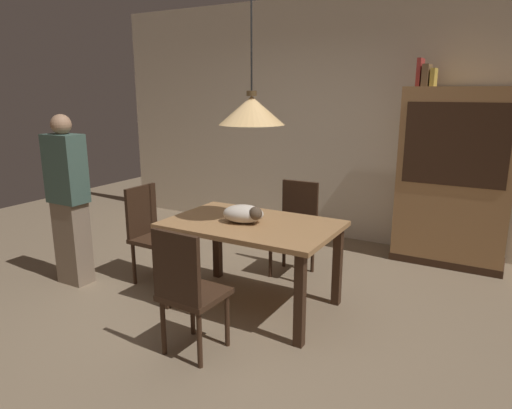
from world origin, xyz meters
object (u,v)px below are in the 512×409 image
at_px(chair_near_front, 187,287).
at_px(pendant_lamp, 252,110).
at_px(chair_far_back, 296,224).
at_px(book_brown_thick, 427,75).
at_px(cat_sleeping, 244,214).
at_px(hutch_bookcase, 454,182).
at_px(dining_table, 252,234).
at_px(book_yellow_short, 434,77).
at_px(book_red_tall, 420,72).
at_px(person_standing, 69,201).
at_px(chair_left_side, 150,230).

distance_m(chair_near_front, pendant_lamp, 1.45).
relative_size(chair_far_back, pendant_lamp, 0.72).
bearing_deg(chair_far_back, book_brown_thick, 47.83).
xyz_separation_m(cat_sleeping, hutch_bookcase, (1.36, 1.97, 0.06)).
xyz_separation_m(chair_near_front, pendant_lamp, (0.00, 0.88, 1.15)).
xyz_separation_m(dining_table, book_brown_thick, (0.95, 1.93, 1.31)).
bearing_deg(book_yellow_short, book_red_tall, 180.00).
height_order(book_red_tall, person_standing, book_red_tall).
bearing_deg(book_brown_thick, dining_table, -116.22).
relative_size(chair_left_side, pendant_lamp, 0.72).
height_order(chair_left_side, book_red_tall, book_red_tall).
xyz_separation_m(chair_left_side, book_brown_thick, (2.08, 1.93, 1.45)).
bearing_deg(hutch_bookcase, dining_table, -124.26).
bearing_deg(book_red_tall, chair_left_side, -136.21).
relative_size(chair_near_front, hutch_bookcase, 0.50).
height_order(chair_near_front, chair_far_back, same).
height_order(book_brown_thick, book_yellow_short, book_brown_thick).
distance_m(pendant_lamp, book_yellow_short, 2.20).
height_order(cat_sleeping, book_red_tall, book_red_tall).
distance_m(chair_far_back, hutch_bookcase, 1.72).
height_order(chair_near_front, hutch_bookcase, hutch_bookcase).
relative_size(dining_table, cat_sleeping, 3.46).
height_order(cat_sleeping, book_yellow_short, book_yellow_short).
xyz_separation_m(chair_far_back, hutch_bookcase, (1.32, 1.05, 0.38)).
relative_size(cat_sleeping, hutch_bookcase, 0.22).
height_order(chair_near_front, book_brown_thick, book_brown_thick).
distance_m(dining_table, cat_sleeping, 0.19).
relative_size(dining_table, book_brown_thick, 5.83).
bearing_deg(hutch_bookcase, chair_near_front, -115.12).
relative_size(chair_left_side, person_standing, 0.58).
distance_m(chair_near_front, hutch_bookcase, 3.12).
bearing_deg(dining_table, book_brown_thick, 63.78).
distance_m(dining_table, chair_left_side, 1.14).
distance_m(dining_table, chair_near_front, 0.89).
xyz_separation_m(book_brown_thick, person_standing, (-2.70, -2.33, -1.15)).
relative_size(dining_table, hutch_bookcase, 0.76).
bearing_deg(book_brown_thick, chair_left_side, -137.15).
height_order(dining_table, book_red_tall, book_red_tall).
height_order(cat_sleeping, pendant_lamp, pendant_lamp).
relative_size(chair_near_front, book_red_tall, 3.32).
distance_m(pendant_lamp, hutch_bookcase, 2.46).
bearing_deg(dining_table, cat_sleeping, -140.95).
bearing_deg(chair_far_back, chair_left_side, -142.11).
xyz_separation_m(dining_table, chair_near_front, (-0.00, -0.88, -0.14)).
bearing_deg(book_yellow_short, dining_table, -117.85).
bearing_deg(book_brown_thick, cat_sleeping, -116.90).
bearing_deg(hutch_bookcase, book_yellow_short, 179.71).
xyz_separation_m(chair_left_side, book_yellow_short, (2.15, 1.93, 1.43)).
height_order(chair_near_front, cat_sleeping, chair_near_front).
height_order(dining_table, chair_left_side, chair_left_side).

